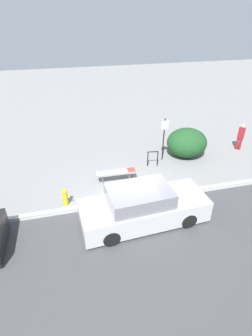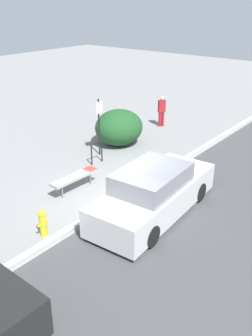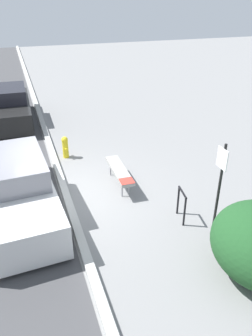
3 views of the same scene
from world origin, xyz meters
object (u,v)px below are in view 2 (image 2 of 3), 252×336
pedestrian (162,110)px  bench (75,177)px  sign_post (99,122)px  parked_car_near (154,193)px  fire_hydrant (43,222)px  bike_rack (97,151)px

pedestrian → bench: bearing=-133.0°
sign_post → parked_car_near: size_ratio=0.48×
bench → pedestrian: 7.59m
bench → sign_post: size_ratio=0.79×
bench → pedestrian: pedestrian is taller
sign_post → fire_hydrant: 5.85m
sign_post → bike_rack: bearing=-146.0°
bench → pedestrian: bearing=13.1°
bench → sign_post: bearing=28.4°
bike_rack → parked_car_near: size_ratio=0.17×
parked_car_near → sign_post: bearing=57.4°
pedestrian → parked_car_near: (-7.03, -4.38, -0.13)m
fire_hydrant → bench: bearing=26.7°
bench → parked_car_near: size_ratio=0.38×
bike_rack → parked_car_near: parked_car_near is taller
fire_hydrant → parked_car_near: (2.75, -1.69, 0.27)m
bench → bike_rack: size_ratio=2.20×
bench → fire_hydrant: bearing=-151.6°
bench → fire_hydrant: 2.64m
fire_hydrant → pedestrian: (9.79, 2.69, 0.40)m
fire_hydrant → parked_car_near: size_ratio=0.16×
bike_rack → pedestrian: 5.38m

